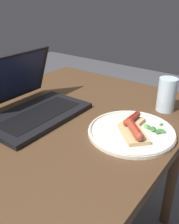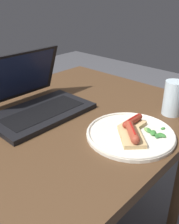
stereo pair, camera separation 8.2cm
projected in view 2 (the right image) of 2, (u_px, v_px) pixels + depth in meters
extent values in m
cube|color=#4C331E|center=(59.00, 122.00, 0.92)|extent=(1.06, 0.84, 0.04)
cylinder|color=#4C331E|center=(81.00, 129.00, 1.57)|extent=(0.05, 0.05, 0.68)
cube|color=black|center=(41.00, 113.00, 0.93)|extent=(0.37, 0.22, 0.02)
cube|color=black|center=(43.00, 111.00, 0.92)|extent=(0.31, 0.12, 0.00)
cube|color=black|center=(16.00, 77.00, 0.97)|extent=(0.37, 0.08, 0.20)
cube|color=#192347|center=(17.00, 77.00, 0.97)|extent=(0.34, 0.06, 0.17)
cylinder|color=silver|center=(130.00, 135.00, 0.80)|extent=(0.28, 0.28, 0.01)
torus|color=silver|center=(131.00, 133.00, 0.79)|extent=(0.28, 0.28, 0.01)
cube|color=tan|center=(132.00, 125.00, 0.83)|extent=(0.09, 0.06, 0.01)
cylinder|color=maroon|center=(133.00, 121.00, 0.82)|extent=(0.08, 0.02, 0.02)
sphere|color=maroon|center=(126.00, 125.00, 0.79)|extent=(0.02, 0.02, 0.02)
sphere|color=maroon|center=(139.00, 117.00, 0.84)|extent=(0.02, 0.02, 0.02)
cylinder|color=red|center=(133.00, 118.00, 0.81)|extent=(0.07, 0.01, 0.00)
cube|color=tan|center=(132.00, 137.00, 0.76)|extent=(0.12, 0.12, 0.01)
cylinder|color=#9E3D28|center=(132.00, 132.00, 0.75)|extent=(0.08, 0.08, 0.03)
sphere|color=#9E3D28|center=(129.00, 125.00, 0.79)|extent=(0.03, 0.03, 0.03)
sphere|color=#9E3D28|center=(135.00, 140.00, 0.71)|extent=(0.03, 0.03, 0.03)
cylinder|color=red|center=(133.00, 128.00, 0.74)|extent=(0.05, 0.06, 0.01)
ellipsoid|color=#387A33|center=(148.00, 130.00, 0.80)|extent=(0.03, 0.03, 0.01)
ellipsoid|color=#387A33|center=(163.00, 128.00, 0.82)|extent=(0.02, 0.01, 0.00)
ellipsoid|color=#387A33|center=(162.00, 135.00, 0.78)|extent=(0.02, 0.03, 0.01)
ellipsoid|color=#387A33|center=(158.00, 135.00, 0.78)|extent=(0.02, 0.03, 0.01)
ellipsoid|color=#709E4C|center=(147.00, 130.00, 0.81)|extent=(0.03, 0.04, 0.01)
ellipsoid|color=#2D662D|center=(158.00, 136.00, 0.77)|extent=(0.03, 0.03, 0.01)
ellipsoid|color=#387A33|center=(153.00, 133.00, 0.79)|extent=(0.04, 0.03, 0.01)
cylinder|color=silver|center=(173.00, 98.00, 0.91)|extent=(0.07, 0.07, 0.13)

